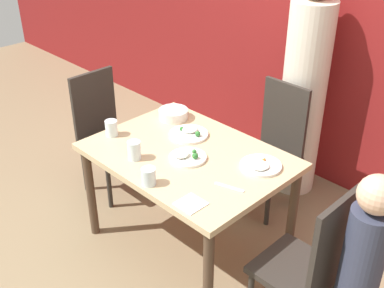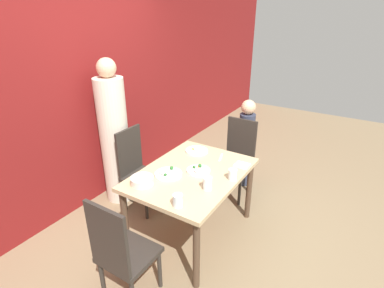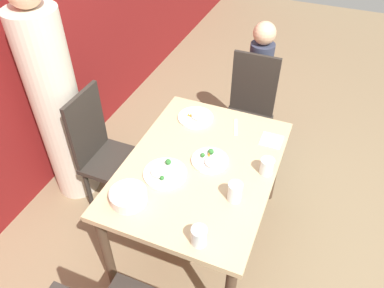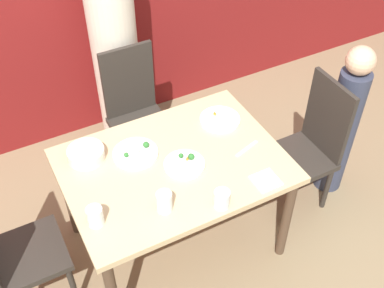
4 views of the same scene
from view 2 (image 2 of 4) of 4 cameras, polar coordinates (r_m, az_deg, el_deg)
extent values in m
plane|color=#847051|center=(3.37, -0.01, -16.40)|extent=(10.00, 10.00, 0.00)
cube|color=maroon|center=(3.62, -19.73, 9.38)|extent=(10.00, 0.06, 2.70)
cube|color=tan|center=(2.95, -0.01, -5.70)|extent=(1.25, 0.91, 0.04)
cylinder|color=#4C3828|center=(2.62, 0.84, -20.39)|extent=(0.06, 0.06, 0.70)
cylinder|color=#4C3828|center=(3.43, 10.78, -8.73)|extent=(0.06, 0.06, 0.70)
cylinder|color=#4C3828|center=(3.00, -12.60, -14.29)|extent=(0.06, 0.06, 0.70)
cylinder|color=#4C3828|center=(3.73, -0.56, -5.35)|extent=(0.06, 0.06, 0.70)
cube|color=#2D2823|center=(3.55, -9.26, -6.26)|extent=(0.40, 0.40, 0.04)
cube|color=#2D2823|center=(3.53, -11.86, -1.29)|extent=(0.38, 0.03, 0.55)
cylinder|color=#2D2823|center=(3.47, -8.71, -11.25)|extent=(0.04, 0.04, 0.39)
cylinder|color=#2D2823|center=(3.68, -5.37, -8.78)|extent=(0.04, 0.04, 0.39)
cylinder|color=#2D2823|center=(3.66, -12.72, -9.50)|extent=(0.04, 0.04, 0.39)
cylinder|color=#2D2823|center=(3.86, -9.32, -7.28)|extent=(0.04, 0.04, 0.39)
cube|color=#2D2823|center=(3.77, 7.98, -4.21)|extent=(0.40, 0.40, 0.04)
cube|color=#2D2823|center=(3.80, 9.40, 0.82)|extent=(0.03, 0.38, 0.55)
cylinder|color=#2D2823|center=(3.81, 4.47, -7.46)|extent=(0.04, 0.04, 0.39)
cylinder|color=#2D2823|center=(3.69, 9.05, -8.83)|extent=(0.04, 0.04, 0.39)
cylinder|color=#2D2823|center=(4.06, 6.66, -5.36)|extent=(0.04, 0.04, 0.39)
cylinder|color=#2D2823|center=(3.96, 10.98, -6.55)|extent=(0.04, 0.04, 0.39)
cube|color=#2D2823|center=(2.59, -11.86, -19.89)|extent=(0.40, 0.40, 0.04)
cube|color=#2D2823|center=(2.31, -15.76, -17.13)|extent=(0.03, 0.38, 0.55)
cylinder|color=#2D2823|center=(2.75, -6.19, -22.61)|extent=(0.04, 0.04, 0.39)
cylinder|color=#2D2823|center=(2.91, -11.66, -19.78)|extent=(0.04, 0.04, 0.39)
cylinder|color=#2D2823|center=(2.76, -16.71, -23.47)|extent=(0.04, 0.04, 0.39)
cylinder|color=beige|center=(3.65, -14.48, 0.34)|extent=(0.33, 0.33, 1.52)
sphere|color=#DBAD89|center=(3.40, -16.02, 13.81)|extent=(0.21, 0.21, 0.21)
cylinder|color=#33384C|center=(4.01, 10.08, -1.13)|extent=(0.20, 0.20, 0.99)
sphere|color=#DBAD89|center=(3.80, 10.72, 6.91)|extent=(0.18, 0.18, 0.18)
cylinder|color=silver|center=(2.77, -9.46, -6.89)|extent=(0.21, 0.21, 0.07)
cylinder|color=#BC5123|center=(2.75, -9.50, -6.33)|extent=(0.19, 0.19, 0.01)
cylinder|color=white|center=(2.90, -4.52, -5.69)|extent=(0.26, 0.26, 0.02)
ellipsoid|color=white|center=(2.89, -5.16, -5.28)|extent=(0.11, 0.11, 0.03)
sphere|color=#2D702D|center=(2.94, -3.89, -4.56)|extent=(0.04, 0.04, 0.04)
sphere|color=#2D702D|center=(2.84, -5.11, -5.83)|extent=(0.03, 0.03, 0.03)
cone|color=orange|center=(2.86, -4.96, -5.59)|extent=(0.02, 0.02, 0.03)
cylinder|color=white|center=(2.95, 1.23, -5.07)|extent=(0.23, 0.23, 0.02)
ellipsoid|color=white|center=(2.90, 1.40, -5.04)|extent=(0.10, 0.10, 0.03)
cone|color=orange|center=(2.97, 1.20, -4.34)|extent=(0.02, 0.02, 0.03)
sphere|color=#2D702D|center=(2.98, 1.52, -4.13)|extent=(0.04, 0.04, 0.04)
sphere|color=#2D702D|center=(2.96, 0.42, -4.38)|extent=(0.03, 0.03, 0.03)
cylinder|color=white|center=(3.34, 0.90, -1.29)|extent=(0.25, 0.25, 0.02)
ellipsoid|color=white|center=(3.33, 1.39, -1.02)|extent=(0.12, 0.12, 0.02)
cone|color=orange|center=(3.34, 0.30, -0.87)|extent=(0.02, 0.02, 0.03)
cone|color=orange|center=(3.33, 1.58, -1.01)|extent=(0.02, 0.02, 0.02)
cone|color=orange|center=(3.35, 0.07, -0.82)|extent=(0.02, 0.02, 0.03)
cylinder|color=silver|center=(2.44, -2.72, -10.71)|extent=(0.08, 0.08, 0.11)
cylinder|color=silver|center=(2.65, 2.97, -7.52)|extent=(0.08, 0.08, 0.12)
cylinder|color=silver|center=(2.82, 7.76, -5.77)|extent=(0.08, 0.08, 0.10)
cube|color=white|center=(3.10, 9.47, -3.96)|extent=(0.14, 0.14, 0.01)
cube|color=silver|center=(3.23, 5.51, -2.52)|extent=(0.18, 0.07, 0.01)
camera|label=1|loc=(4.06, 41.56, 20.33)|focal=45.00mm
camera|label=3|loc=(1.00, -23.58, 33.16)|focal=35.00mm
camera|label=4|loc=(1.51, 57.98, 34.37)|focal=45.00mm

